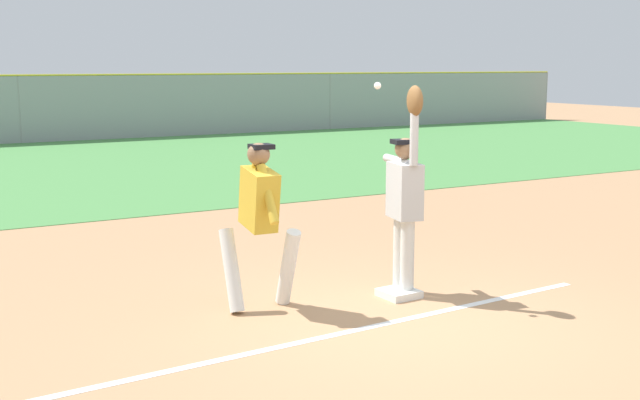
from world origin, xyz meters
name	(u,v)px	position (x,y,z in m)	size (l,w,h in m)	color
ground_plane	(400,322)	(0.00, 0.00, 0.00)	(70.22, 70.22, 0.00)	tan
outfield_grass	(73,168)	(0.00, 13.72, 0.01)	(45.70, 14.23, 0.01)	#4C8C47
first_base	(399,293)	(0.49, 0.71, 0.04)	(0.38, 0.38, 0.08)	white
fielder	(405,194)	(0.59, 0.76, 1.12)	(0.35, 0.89, 2.28)	silver
runner	(259,214)	(-1.00, 1.07, 1.00)	(0.72, 0.84, 1.72)	white
baseball	(378,86)	(0.22, 0.76, 2.28)	(0.07, 0.07, 0.07)	white
outfield_fence	(19,109)	(0.00, 20.84, 1.09)	(45.78, 0.08, 2.18)	#93999E
parked_car_green	(57,114)	(1.96, 24.67, 0.67)	(4.58, 2.49, 1.25)	#1E6B33
parked_car_blue	(178,110)	(6.78, 25.01, 0.67)	(4.51, 2.34, 1.25)	#23389E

